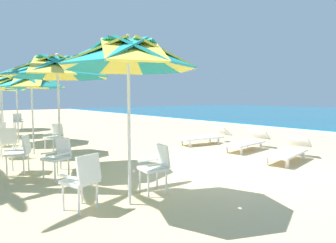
{
  "coord_description": "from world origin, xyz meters",
  "views": [
    {
      "loc": [
        4.58,
        -5.41,
        1.71
      ],
      "look_at": [
        -2.28,
        -0.1,
        1.0
      ],
      "focal_mm": 31.32,
      "sensor_mm": 36.0,
      "label": 1
    }
  ],
  "objects_px": {
    "plastic_chair_2": "(58,155)",
    "beach_umbrella_5": "(2,86)",
    "plastic_chair_0": "(83,178)",
    "plastic_chair_4": "(55,135)",
    "beach_umbrella_2": "(31,82)",
    "sun_lounger_3": "(205,136)",
    "beach_umbrella_0": "(128,57)",
    "plastic_chair_3": "(21,151)",
    "plastic_chair_5": "(8,141)",
    "plastic_chair_1": "(156,165)",
    "plastic_chair_7": "(0,132)",
    "sun_lounger_1": "(289,151)",
    "beach_umbrella_3": "(16,80)",
    "beach_umbrella_4": "(0,84)",
    "plastic_chair_10": "(18,121)",
    "beach_umbrella_1": "(58,68)",
    "sun_lounger_2": "(247,141)"
  },
  "relations": [
    {
      "from": "beach_umbrella_1",
      "to": "beach_umbrella_2",
      "type": "bearing_deg",
      "value": -179.45
    },
    {
      "from": "sun_lounger_2",
      "to": "beach_umbrella_5",
      "type": "bearing_deg",
      "value": -155.76
    },
    {
      "from": "plastic_chair_5",
      "to": "sun_lounger_3",
      "type": "height_order",
      "value": "plastic_chair_5"
    },
    {
      "from": "plastic_chair_1",
      "to": "beach_umbrella_2",
      "type": "xyz_separation_m",
      "value": [
        -5.22,
        -0.85,
        1.69
      ]
    },
    {
      "from": "sun_lounger_2",
      "to": "sun_lounger_3",
      "type": "height_order",
      "value": "same"
    },
    {
      "from": "plastic_chair_3",
      "to": "plastic_chair_5",
      "type": "distance_m",
      "value": 1.97
    },
    {
      "from": "beach_umbrella_5",
      "to": "plastic_chair_10",
      "type": "relative_size",
      "value": 3.06
    },
    {
      "from": "plastic_chair_3",
      "to": "beach_umbrella_4",
      "type": "distance_m",
      "value": 7.81
    },
    {
      "from": "plastic_chair_2",
      "to": "beach_umbrella_5",
      "type": "bearing_deg",
      "value": 176.71
    },
    {
      "from": "plastic_chair_7",
      "to": "plastic_chair_5",
      "type": "bearing_deg",
      "value": -3.69
    },
    {
      "from": "sun_lounger_3",
      "to": "plastic_chair_7",
      "type": "bearing_deg",
      "value": -123.25
    },
    {
      "from": "plastic_chair_0",
      "to": "sun_lounger_1",
      "type": "bearing_deg",
      "value": 89.8
    },
    {
      "from": "beach_umbrella_0",
      "to": "beach_umbrella_2",
      "type": "xyz_separation_m",
      "value": [
        -5.46,
        -0.16,
        -0.15
      ]
    },
    {
      "from": "sun_lounger_3",
      "to": "plastic_chair_4",
      "type": "bearing_deg",
      "value": -112.69
    },
    {
      "from": "plastic_chair_1",
      "to": "plastic_chair_5",
      "type": "relative_size",
      "value": 1.0
    },
    {
      "from": "beach_umbrella_3",
      "to": "beach_umbrella_4",
      "type": "xyz_separation_m",
      "value": [
        -2.68,
        -0.16,
        -0.04
      ]
    },
    {
      "from": "plastic_chair_2",
      "to": "sun_lounger_3",
      "type": "relative_size",
      "value": 0.39
    },
    {
      "from": "beach_umbrella_5",
      "to": "sun_lounger_1",
      "type": "relative_size",
      "value": 1.19
    },
    {
      "from": "plastic_chair_1",
      "to": "sun_lounger_3",
      "type": "relative_size",
      "value": 0.39
    },
    {
      "from": "plastic_chair_0",
      "to": "beach_umbrella_2",
      "type": "relative_size",
      "value": 0.34
    },
    {
      "from": "plastic_chair_0",
      "to": "plastic_chair_2",
      "type": "relative_size",
      "value": 1.0
    },
    {
      "from": "plastic_chair_3",
      "to": "beach_umbrella_1",
      "type": "bearing_deg",
      "value": 73.57
    },
    {
      "from": "plastic_chair_0",
      "to": "sun_lounger_3",
      "type": "relative_size",
      "value": 0.39
    },
    {
      "from": "beach_umbrella_0",
      "to": "plastic_chair_7",
      "type": "height_order",
      "value": "beach_umbrella_0"
    },
    {
      "from": "plastic_chair_2",
      "to": "beach_umbrella_2",
      "type": "xyz_separation_m",
      "value": [
        -3.22,
        0.26,
        1.69
      ]
    },
    {
      "from": "plastic_chair_3",
      "to": "beach_umbrella_2",
      "type": "height_order",
      "value": "beach_umbrella_2"
    },
    {
      "from": "sun_lounger_1",
      "to": "sun_lounger_2",
      "type": "bearing_deg",
      "value": 164.59
    },
    {
      "from": "plastic_chair_5",
      "to": "plastic_chair_7",
      "type": "xyz_separation_m",
      "value": [
        -2.38,
        0.15,
        0.0
      ]
    },
    {
      "from": "beach_umbrella_0",
      "to": "beach_umbrella_3",
      "type": "height_order",
      "value": "beach_umbrella_3"
    },
    {
      "from": "plastic_chair_5",
      "to": "plastic_chair_7",
      "type": "distance_m",
      "value": 2.38
    },
    {
      "from": "sun_lounger_3",
      "to": "sun_lounger_1",
      "type": "bearing_deg",
      "value": -4.3
    },
    {
      "from": "beach_umbrella_4",
      "to": "plastic_chair_5",
      "type": "bearing_deg",
      "value": -6.7
    },
    {
      "from": "sun_lounger_1",
      "to": "plastic_chair_0",
      "type": "bearing_deg",
      "value": -90.2
    },
    {
      "from": "plastic_chair_3",
      "to": "plastic_chair_4",
      "type": "height_order",
      "value": "same"
    },
    {
      "from": "beach_umbrella_4",
      "to": "plastic_chair_10",
      "type": "bearing_deg",
      "value": 155.19
    },
    {
      "from": "plastic_chair_4",
      "to": "beach_umbrella_4",
      "type": "relative_size",
      "value": 0.32
    },
    {
      "from": "beach_umbrella_1",
      "to": "plastic_chair_4",
      "type": "distance_m",
      "value": 3.3
    },
    {
      "from": "plastic_chair_2",
      "to": "plastic_chair_3",
      "type": "bearing_deg",
      "value": -152.5
    },
    {
      "from": "beach_umbrella_2",
      "to": "plastic_chair_3",
      "type": "bearing_deg",
      "value": -19.56
    },
    {
      "from": "beach_umbrella_4",
      "to": "sun_lounger_2",
      "type": "bearing_deg",
      "value": 32.87
    },
    {
      "from": "plastic_chair_1",
      "to": "plastic_chair_10",
      "type": "height_order",
      "value": "same"
    },
    {
      "from": "sun_lounger_2",
      "to": "plastic_chair_2",
      "type": "bearing_deg",
      "value": -93.25
    },
    {
      "from": "plastic_chair_0",
      "to": "plastic_chair_4",
      "type": "bearing_deg",
      "value": 167.43
    },
    {
      "from": "plastic_chair_1",
      "to": "plastic_chair_3",
      "type": "bearing_deg",
      "value": -151.45
    },
    {
      "from": "beach_umbrella_5",
      "to": "plastic_chair_1",
      "type": "bearing_deg",
      "value": 1.95
    },
    {
      "from": "beach_umbrella_2",
      "to": "beach_umbrella_4",
      "type": "height_order",
      "value": "beach_umbrella_4"
    },
    {
      "from": "beach_umbrella_4",
      "to": "beach_umbrella_5",
      "type": "relative_size",
      "value": 1.01
    },
    {
      "from": "sun_lounger_1",
      "to": "plastic_chair_7",
      "type": "bearing_deg",
      "value": -142.0
    },
    {
      "from": "beach_umbrella_0",
      "to": "beach_umbrella_5",
      "type": "xyz_separation_m",
      "value": [
        -13.64,
        0.24,
        -0.03
      ]
    },
    {
      "from": "plastic_chair_5",
      "to": "beach_umbrella_4",
      "type": "distance_m",
      "value": 5.91
    }
  ]
}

